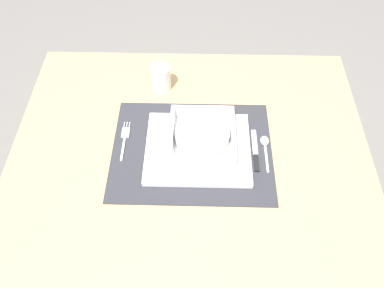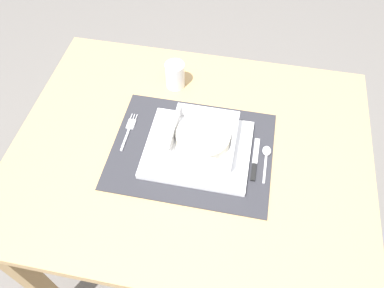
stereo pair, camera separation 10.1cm
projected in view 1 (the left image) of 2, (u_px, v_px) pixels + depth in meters
The scene contains 9 objects.
ground_plane at pixel (191, 247), 1.65m from camera, with size 6.00×6.00×0.00m, color slate.
dining_table at pixel (190, 168), 1.12m from camera, with size 0.99×0.78×0.75m.
placemat at pixel (192, 150), 1.03m from camera, with size 0.44×0.34×0.00m, color #2D2D33.
serving_plate at pixel (198, 148), 1.02m from camera, with size 0.28×0.24×0.02m, color white.
porridge_bowl at pixel (202, 137), 1.01m from camera, with size 0.17×0.17×0.05m.
fork at pixel (125, 138), 1.05m from camera, with size 0.02×0.13×0.00m.
spoon at pixel (265, 145), 1.03m from camera, with size 0.02×0.12×0.01m.
butter_knife at pixel (255, 153), 1.02m from camera, with size 0.01×0.14×0.01m.
drinking_glass at pixel (161, 79), 1.14m from camera, with size 0.06×0.06×0.08m.
Camera 1 is at (0.02, -0.60, 1.60)m, focal length 35.01 mm.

